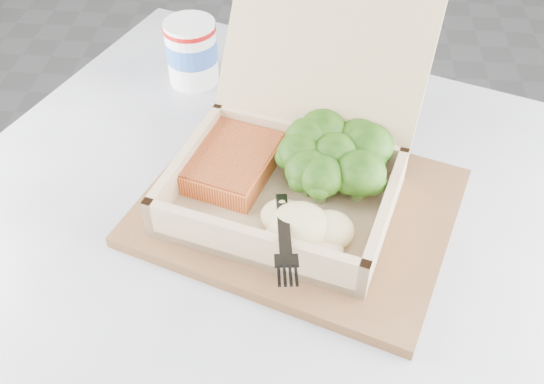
# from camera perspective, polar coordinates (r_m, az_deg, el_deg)

# --- Properties ---
(floor) EXTENTS (4.00, 4.00, 0.00)m
(floor) POSITION_cam_1_polar(r_m,az_deg,el_deg) (1.65, 20.09, -5.08)
(floor) COLOR gray
(floor) RESTS_ON ground
(cafe_table) EXTENTS (0.95, 0.95, 0.71)m
(cafe_table) POSITION_cam_1_polar(r_m,az_deg,el_deg) (0.78, -0.62, -13.28)
(cafe_table) COLOR black
(cafe_table) RESTS_ON floor
(serving_tray) EXTENTS (0.38, 0.34, 0.01)m
(serving_tray) POSITION_cam_1_polar(r_m,az_deg,el_deg) (0.65, 2.50, -1.39)
(serving_tray) COLOR brown
(serving_tray) RESTS_ON cafe_table
(takeout_container) EXTENTS (0.29, 0.33, 0.19)m
(takeout_container) POSITION_cam_1_polar(r_m,az_deg,el_deg) (0.64, 2.36, 4.47)
(takeout_container) COLOR tan
(takeout_container) RESTS_ON serving_tray
(salmon_fillet) EXTENTS (0.12, 0.13, 0.02)m
(salmon_fillet) POSITION_cam_1_polar(r_m,az_deg,el_deg) (0.66, -3.79, 2.83)
(salmon_fillet) COLOR orange
(salmon_fillet) RESTS_ON takeout_container
(broccoli_pile) EXTENTS (0.13, 0.13, 0.05)m
(broccoli_pile) POSITION_cam_1_polar(r_m,az_deg,el_deg) (0.65, 5.94, 2.90)
(broccoli_pile) COLOR #3A6E18
(broccoli_pile) RESTS_ON takeout_container
(mashed_potatoes) EXTENTS (0.10, 0.08, 0.03)m
(mashed_potatoes) POSITION_cam_1_polar(r_m,az_deg,el_deg) (0.59, 2.60, -3.19)
(mashed_potatoes) COLOR #D4C189
(mashed_potatoes) RESTS_ON takeout_container
(plastic_fork) EXTENTS (0.03, 0.15, 0.03)m
(plastic_fork) POSITION_cam_1_polar(r_m,az_deg,el_deg) (0.59, 1.02, -1.53)
(plastic_fork) COLOR black
(plastic_fork) RESTS_ON mashed_potatoes
(paper_cup) EXTENTS (0.07, 0.07, 0.09)m
(paper_cup) POSITION_cam_1_polar(r_m,az_deg,el_deg) (0.83, -7.57, 13.09)
(paper_cup) COLOR white
(paper_cup) RESTS_ON cafe_table
(receipt) EXTENTS (0.15, 0.17, 0.00)m
(receipt) POSITION_cam_1_polar(r_m,az_deg,el_deg) (0.79, 8.85, 6.81)
(receipt) COLOR white
(receipt) RESTS_ON cafe_table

